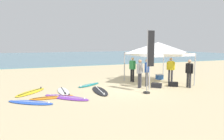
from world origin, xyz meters
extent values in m
plane|color=beige|center=(0.00, 0.00, 0.00)|extent=(80.00, 80.00, 0.00)
cube|color=#568499|center=(0.00, 31.31, 0.05)|extent=(80.00, 36.00, 0.10)
cylinder|color=#B7B7BC|center=(1.05, -0.80, 1.02)|extent=(0.07, 0.07, 2.05)
cylinder|color=#B7B7BC|center=(4.38, -0.80, 1.02)|extent=(0.07, 0.07, 2.05)
cylinder|color=#B7B7BC|center=(1.05, 2.53, 1.02)|extent=(0.07, 0.07, 2.05)
cylinder|color=#B7B7BC|center=(4.38, 2.53, 1.02)|extent=(0.07, 0.07, 2.05)
cube|color=white|center=(2.71, -0.80, 1.96)|extent=(3.33, 0.03, 0.18)
cube|color=white|center=(2.71, 2.53, 1.96)|extent=(3.33, 0.03, 0.18)
cube|color=white|center=(1.05, 0.87, 1.96)|extent=(0.03, 3.33, 0.18)
cube|color=white|center=(4.38, 0.87, 1.96)|extent=(0.03, 3.33, 0.18)
pyramid|color=white|center=(2.71, 0.87, 2.40)|extent=(3.45, 3.45, 0.70)
ellipsoid|color=yellow|center=(-5.35, 0.99, 0.04)|extent=(1.94, 2.17, 0.07)
cube|color=black|center=(-5.35, 0.99, 0.07)|extent=(1.28, 1.54, 0.01)
cone|color=black|center=(-4.75, 1.72, 0.13)|extent=(0.09, 0.09, 0.12)
ellipsoid|color=#19847F|center=(-1.81, 1.78, 0.04)|extent=(1.91, 1.55, 0.07)
cube|color=white|center=(-1.81, 1.78, 0.07)|extent=(1.39, 0.99, 0.01)
cone|color=white|center=(-2.47, 1.32, 0.13)|extent=(0.09, 0.09, 0.12)
ellipsoid|color=black|center=(-1.75, -0.12, 0.04)|extent=(1.02, 2.66, 0.07)
cube|color=white|center=(-1.75, -0.12, 0.07)|extent=(0.32, 2.19, 0.01)
cone|color=white|center=(-1.88, -1.17, 0.13)|extent=(0.09, 0.09, 0.12)
ellipsoid|color=white|center=(-3.65, 0.60, 0.04)|extent=(0.70, 2.18, 0.07)
cube|color=black|center=(-3.65, 0.60, 0.07)|extent=(0.15, 1.83, 0.01)
cone|color=black|center=(-3.70, -0.28, 0.13)|extent=(0.09, 0.09, 0.12)
ellipsoid|color=purple|center=(-3.78, -0.91, 0.04)|extent=(2.25, 2.41, 0.07)
cube|color=white|center=(-3.78, -0.91, 0.07)|extent=(1.50, 1.68, 0.01)
cone|color=white|center=(-3.07, -1.71, 0.13)|extent=(0.09, 0.09, 0.12)
ellipsoid|color=blue|center=(-5.46, -1.21, 0.04)|extent=(2.17, 1.84, 0.07)
cube|color=white|center=(-5.46, -1.21, 0.07)|extent=(1.56, 1.19, 0.01)
cone|color=white|center=(-4.72, -1.76, 0.13)|extent=(0.09, 0.09, 0.12)
ellipsoid|color=orange|center=(-4.44, -0.62, 0.04)|extent=(2.12, 0.62, 0.07)
cube|color=black|center=(-4.44, -0.62, 0.07)|extent=(1.79, 0.09, 0.01)
cone|color=black|center=(-3.57, -0.60, 0.13)|extent=(0.09, 0.09, 0.12)
cylinder|color=#2D2D33|center=(3.59, -1.28, 0.44)|extent=(0.13, 0.13, 0.88)
cylinder|color=#2D2D33|center=(3.56, -1.11, 0.44)|extent=(0.13, 0.13, 0.88)
cube|color=black|center=(3.58, -1.19, 1.18)|extent=(0.27, 0.39, 0.60)
sphere|color=tan|center=(3.58, -1.19, 1.60)|extent=(0.21, 0.21, 0.21)
cylinder|color=black|center=(3.61, -1.42, 1.16)|extent=(0.09, 0.09, 0.54)
cylinder|color=black|center=(3.54, -0.97, 1.16)|extent=(0.09, 0.09, 0.54)
cylinder|color=black|center=(1.33, 1.99, 0.44)|extent=(0.13, 0.13, 0.88)
cylinder|color=black|center=(1.40, 1.83, 0.44)|extent=(0.13, 0.13, 0.88)
cube|color=#2D8C47|center=(1.36, 1.91, 1.18)|extent=(0.34, 0.42, 0.60)
sphere|color=beige|center=(1.36, 1.91, 1.60)|extent=(0.21, 0.21, 0.21)
cylinder|color=#2D8C47|center=(1.28, 2.12, 1.16)|extent=(0.09, 0.09, 0.54)
cylinder|color=#2D8C47|center=(1.45, 1.70, 1.16)|extent=(0.09, 0.09, 0.54)
cylinder|color=#383842|center=(3.64, 0.52, 0.44)|extent=(0.13, 0.13, 0.88)
cylinder|color=#383842|center=(3.51, 0.65, 0.44)|extent=(0.13, 0.13, 0.88)
cube|color=yellow|center=(3.57, 0.59, 1.18)|extent=(0.41, 0.41, 0.60)
sphere|color=tan|center=(3.57, 0.59, 1.60)|extent=(0.21, 0.21, 0.21)
cylinder|color=yellow|center=(3.74, 0.42, 1.16)|extent=(0.09, 0.09, 0.54)
cylinder|color=yellow|center=(3.41, 0.75, 1.16)|extent=(0.09, 0.09, 0.54)
cylinder|color=#383842|center=(0.74, -0.12, 0.44)|extent=(0.13, 0.13, 0.88)
cylinder|color=#383842|center=(0.90, -0.04, 0.44)|extent=(0.13, 0.13, 0.88)
cube|color=gray|center=(0.82, -0.08, 1.18)|extent=(0.42, 0.37, 0.60)
sphere|color=#9E7051|center=(0.82, -0.08, 1.60)|extent=(0.21, 0.21, 0.21)
cylinder|color=gray|center=(0.62, -0.19, 1.16)|extent=(0.09, 0.09, 0.54)
cylinder|color=gray|center=(1.02, 0.03, 1.16)|extent=(0.09, 0.09, 0.54)
cylinder|color=#383842|center=(1.40, 0.11, 0.44)|extent=(0.13, 0.13, 0.88)
cylinder|color=#383842|center=(1.53, 0.25, 0.44)|extent=(0.13, 0.13, 0.88)
cube|color=#2851B2|center=(1.47, 0.18, 1.18)|extent=(0.41, 0.41, 0.60)
sphere|color=beige|center=(1.47, 0.18, 1.60)|extent=(0.21, 0.21, 0.21)
cylinder|color=#2851B2|center=(1.31, 0.01, 1.16)|extent=(0.09, 0.09, 0.54)
cylinder|color=#2851B2|center=(1.62, 0.35, 1.16)|extent=(0.09, 0.09, 0.54)
cylinder|color=#99999E|center=(0.43, -1.52, 1.70)|extent=(0.04, 0.04, 3.40)
cube|color=black|center=(0.65, -1.52, 2.40)|extent=(0.40, 0.02, 1.90)
cylinder|color=black|center=(0.43, -1.52, 0.04)|extent=(0.36, 0.36, 0.08)
cube|color=#232328|center=(1.78, -0.45, 0.14)|extent=(0.65, 0.65, 0.28)
cube|color=black|center=(2.95, -0.52, 0.14)|extent=(0.67, 0.62, 0.28)
cube|color=#2D60B7|center=(3.71, 2.05, 0.17)|extent=(0.48, 0.34, 0.34)
cube|color=white|center=(3.71, 2.05, 0.37)|extent=(0.50, 0.36, 0.05)
camera|label=1|loc=(-5.80, -11.67, 2.73)|focal=35.70mm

